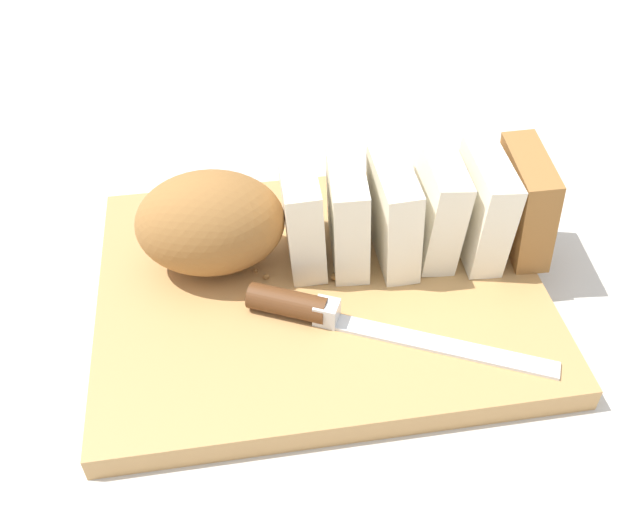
# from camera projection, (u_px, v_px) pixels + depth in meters

# --- Properties ---
(ground_plane) EXTENTS (3.00, 3.00, 0.00)m
(ground_plane) POSITION_uv_depth(u_px,v_px,m) (320.00, 298.00, 0.66)
(ground_plane) COLOR beige
(cutting_board) EXTENTS (0.41, 0.33, 0.02)m
(cutting_board) POSITION_uv_depth(u_px,v_px,m) (320.00, 289.00, 0.65)
(cutting_board) COLOR tan
(cutting_board) RESTS_ON ground_plane
(bread_loaf) EXTENTS (0.37, 0.10, 0.10)m
(bread_loaf) POSITION_uv_depth(u_px,v_px,m) (330.00, 215.00, 0.63)
(bread_loaf) COLOR #996633
(bread_loaf) RESTS_ON cutting_board
(bread_knife) EXTENTS (0.25, 0.12, 0.02)m
(bread_knife) POSITION_uv_depth(u_px,v_px,m) (320.00, 312.00, 0.60)
(bread_knife) COLOR silver
(bread_knife) RESTS_ON cutting_board
(crumb_near_knife) EXTENTS (0.01, 0.01, 0.01)m
(crumb_near_knife) POSITION_uv_depth(u_px,v_px,m) (334.00, 277.00, 0.64)
(crumb_near_knife) COLOR #A8753D
(crumb_near_knife) RESTS_ON cutting_board
(crumb_near_loaf) EXTENTS (0.01, 0.01, 0.01)m
(crumb_near_loaf) POSITION_uv_depth(u_px,v_px,m) (266.00, 277.00, 0.64)
(crumb_near_loaf) COLOR #A8753D
(crumb_near_loaf) RESTS_ON cutting_board
(crumb_stray_left) EXTENTS (0.00, 0.00, 0.00)m
(crumb_stray_left) POSITION_uv_depth(u_px,v_px,m) (256.00, 270.00, 0.65)
(crumb_stray_left) COLOR #A8753D
(crumb_stray_left) RESTS_ON cutting_board
(crumb_stray_right) EXTENTS (0.01, 0.01, 0.01)m
(crumb_stray_right) POSITION_uv_depth(u_px,v_px,m) (325.00, 261.00, 0.65)
(crumb_stray_right) COLOR #A8753D
(crumb_stray_right) RESTS_ON cutting_board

